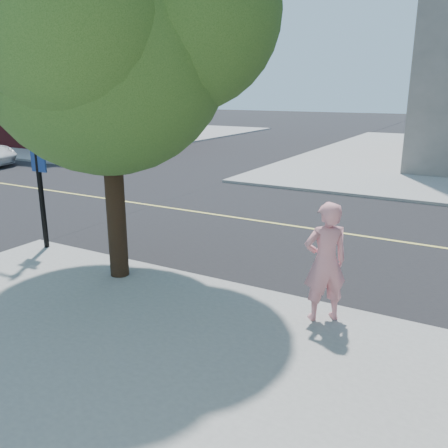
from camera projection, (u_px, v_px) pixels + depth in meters
The scene contains 6 objects.
ground at pixel (70, 251), 11.05m from camera, with size 140.00×140.00×0.00m, color black.
road_ew at pixel (179, 209), 14.82m from camera, with size 140.00×9.00×0.01m, color black.
sidewalk_nw at pixel (69, 133), 39.90m from camera, with size 26.00×25.00×0.12m, color gray.
church at pixel (53, 37), 33.59m from camera, with size 15.20×12.00×14.40m.
man_on_phone at pixel (325, 262), 7.29m from camera, with size 0.70×0.46×1.92m, color pink.
street_tree at pixel (109, 15), 7.98m from camera, with size 5.52×5.02×7.33m.
Camera 1 is at (8.29, -7.32, 3.65)m, focal length 37.87 mm.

